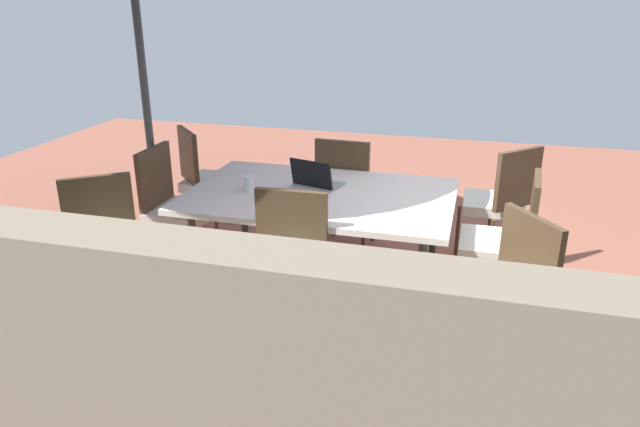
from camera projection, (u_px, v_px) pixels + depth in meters
name	position (u px, v px, depth m)	size (l,w,h in m)	color
ground_plane	(320.00, 292.00, 4.30)	(10.00, 10.00, 0.02)	#935442
dining_table	(320.00, 200.00, 4.04)	(1.82, 1.18, 0.76)	silver
chair_east	(175.00, 204.00, 4.42)	(0.46, 0.46, 0.98)	silver
chair_south	(347.00, 187.00, 4.79)	(0.46, 0.47, 0.98)	silver
chair_west	(506.00, 237.00, 3.83)	(0.47, 0.46, 0.98)	silver
chair_northwest	(502.00, 294.00, 3.11)	(0.58, 0.58, 0.98)	silver
chair_southwest	(500.00, 199.00, 4.53)	(0.59, 0.59, 0.98)	silver
chair_southeast	(207.00, 177.00, 5.06)	(0.59, 0.59, 0.98)	silver
chair_north	(285.00, 267.00, 3.41)	(0.46, 0.47, 0.98)	silver
chair_northeast	(104.00, 247.00, 3.68)	(0.58, 0.58, 0.98)	silver
laptop	(316.00, 181.00, 4.13)	(0.37, 0.32, 0.21)	gray
cup	(249.00, 184.00, 4.04)	(0.08, 0.08, 0.10)	white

